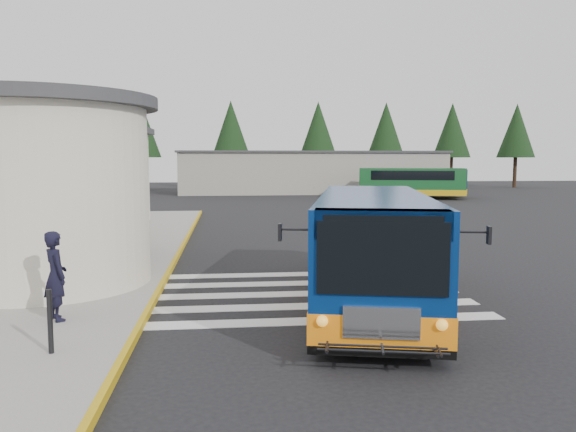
{
  "coord_description": "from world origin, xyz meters",
  "views": [
    {
      "loc": [
        -2.27,
        -14.48,
        3.36
      ],
      "look_at": [
        -0.8,
        -0.5,
        1.94
      ],
      "focal_mm": 35.0,
      "sensor_mm": 36.0,
      "label": 1
    }
  ],
  "objects": [
    {
      "name": "sidewalk",
      "position": [
        -9.0,
        4.0,
        0.07
      ],
      "size": [
        10.0,
        34.0,
        0.15
      ],
      "primitive_type": "cube",
      "color": "gray",
      "rests_on": "ground"
    },
    {
      "name": "curb_strip",
      "position": [
        -4.05,
        4.0,
        0.08
      ],
      "size": [
        0.12,
        34.0,
        0.16
      ],
      "primitive_type": "cube",
      "color": "gold",
      "rests_on": "ground"
    },
    {
      "name": "crosswalk",
      "position": [
        -0.5,
        -0.8,
        0.01
      ],
      "size": [
        8.0,
        5.35,
        0.01
      ],
      "color": "silver",
      "rests_on": "ground"
    },
    {
      "name": "pedestrian_a",
      "position": [
        -5.73,
        -3.06,
        1.05
      ],
      "size": [
        0.72,
        0.79,
        1.8
      ],
      "primitive_type": "imported",
      "rotation": [
        0.0,
        0.0,
        2.17
      ],
      "color": "black",
      "rests_on": "sidewalk"
    },
    {
      "name": "far_bus_b",
      "position": [
        13.2,
        32.04,
        1.47
      ],
      "size": [
        9.13,
        4.58,
        2.27
      ],
      "rotation": [
        0.0,
        0.0,
        1.32
      ],
      "color": "#144C22",
      "rests_on": "ground"
    },
    {
      "name": "transit_bus",
      "position": [
        1.0,
        -1.97,
        1.23
      ],
      "size": [
        4.58,
        9.36,
        2.56
      ],
      "rotation": [
        0.0,
        0.0,
        -0.22
      ],
      "color": "navy",
      "rests_on": "ground"
    },
    {
      "name": "far_bus_a",
      "position": [
        14.5,
        34.34,
        1.39
      ],
      "size": [
        8.58,
        3.71,
        2.14
      ],
      "rotation": [
        0.0,
        0.0,
        1.4
      ],
      "color": "#070E56",
      "rests_on": "ground"
    },
    {
      "name": "ground",
      "position": [
        0.0,
        0.0,
        0.0
      ],
      "size": [
        140.0,
        140.0,
        0.0
      ],
      "primitive_type": "plane",
      "color": "black",
      "rests_on": "ground"
    },
    {
      "name": "pedestrian_b",
      "position": [
        -6.61,
        -0.94,
        1.09
      ],
      "size": [
        1.13,
        1.16,
        1.88
      ],
      "primitive_type": "imported",
      "rotation": [
        0.0,
        0.0,
        -0.86
      ],
      "color": "black",
      "rests_on": "sidewalk"
    },
    {
      "name": "bollard",
      "position": [
        -5.24,
        -5.06,
        0.69
      ],
      "size": [
        0.09,
        0.09,
        1.08
      ],
      "primitive_type": "cylinder",
      "color": "black",
      "rests_on": "sidewalk"
    },
    {
      "name": "depot_building",
      "position": [
        6.0,
        42.0,
        2.11
      ],
      "size": [
        26.4,
        8.4,
        4.2
      ],
      "color": "gray",
      "rests_on": "ground"
    },
    {
      "name": "tree_line",
      "position": [
        6.29,
        50.0,
        6.77
      ],
      "size": [
        58.4,
        4.4,
        10.0
      ],
      "color": "black",
      "rests_on": "ground"
    }
  ]
}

